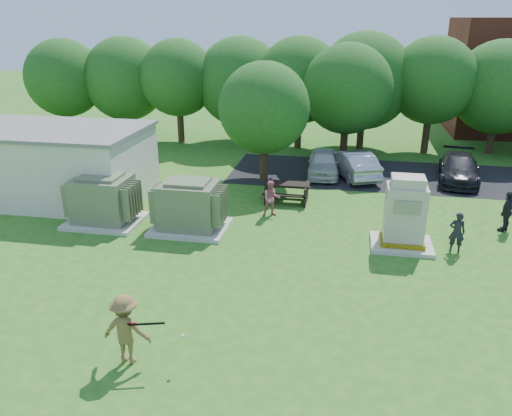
% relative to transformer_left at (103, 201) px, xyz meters
% --- Properties ---
extents(ground, '(120.00, 120.00, 0.00)m').
position_rel_transformer_left_xyz_m(ground, '(6.50, -4.50, -0.97)').
color(ground, '#2D6619').
rests_on(ground, ground).
extents(service_building, '(10.00, 5.00, 3.20)m').
position_rel_transformer_left_xyz_m(service_building, '(-4.50, 2.50, 0.63)').
color(service_building, beige).
rests_on(service_building, ground).
extents(service_building_roof, '(10.20, 5.20, 0.15)m').
position_rel_transformer_left_xyz_m(service_building_roof, '(-4.50, 2.50, 2.31)').
color(service_building_roof, slate).
rests_on(service_building_roof, service_building).
extents(parking_strip, '(20.00, 6.00, 0.01)m').
position_rel_transformer_left_xyz_m(parking_strip, '(13.50, 9.00, -0.96)').
color(parking_strip, '#232326').
rests_on(parking_strip, ground).
extents(transformer_left, '(3.00, 2.40, 2.07)m').
position_rel_transformer_left_xyz_m(transformer_left, '(0.00, 0.00, 0.00)').
color(transformer_left, beige).
rests_on(transformer_left, ground).
extents(transformer_right, '(3.00, 2.40, 2.07)m').
position_rel_transformer_left_xyz_m(transformer_right, '(3.70, 0.00, 0.00)').
color(transformer_right, beige).
rests_on(transformer_right, ground).
extents(generator_cabinet, '(2.24, 1.83, 2.73)m').
position_rel_transformer_left_xyz_m(generator_cabinet, '(11.97, -0.08, 0.22)').
color(generator_cabinet, beige).
rests_on(generator_cabinet, ground).
extents(picnic_table, '(2.06, 1.55, 0.88)m').
position_rel_transformer_left_xyz_m(picnic_table, '(7.11, 3.98, -0.42)').
color(picnic_table, black).
rests_on(picnic_table, ground).
extents(batter, '(1.21, 0.71, 1.86)m').
position_rel_transformer_left_xyz_m(batter, '(4.74, -8.26, -0.04)').
color(batter, brown).
rests_on(batter, ground).
extents(person_by_generator, '(0.60, 0.44, 1.54)m').
position_rel_transformer_left_xyz_m(person_by_generator, '(13.85, -0.18, -0.20)').
color(person_by_generator, black).
rests_on(person_by_generator, ground).
extents(person_at_picnic, '(0.91, 0.80, 1.58)m').
position_rel_transformer_left_xyz_m(person_at_picnic, '(6.69, 2.04, -0.18)').
color(person_at_picnic, '#BF656E').
rests_on(person_at_picnic, ground).
extents(person_walking_right, '(0.94, 1.02, 1.67)m').
position_rel_transformer_left_xyz_m(person_walking_right, '(16.14, 2.15, -0.13)').
color(person_walking_right, black).
rests_on(person_walking_right, ground).
extents(car_white, '(1.78, 4.08, 1.37)m').
position_rel_transformer_left_xyz_m(car_white, '(8.52, 8.44, -0.29)').
color(car_white, silver).
rests_on(car_white, ground).
extents(car_silver_a, '(3.06, 4.67, 1.45)m').
position_rel_transformer_left_xyz_m(car_silver_a, '(10.08, 8.45, -0.24)').
color(car_silver_a, '#A6A6AA').
rests_on(car_silver_a, ground).
extents(car_dark, '(2.52, 4.91, 1.36)m').
position_rel_transformer_left_xyz_m(car_dark, '(15.51, 8.68, -0.29)').
color(car_dark, black).
rests_on(car_dark, ground).
extents(batting_equipment, '(1.32, 0.36, 0.43)m').
position_rel_transformer_left_xyz_m(batting_equipment, '(5.40, -8.32, 0.19)').
color(batting_equipment, black).
rests_on(batting_equipment, ground).
extents(tree_row, '(41.30, 13.30, 7.30)m').
position_rel_transformer_left_xyz_m(tree_row, '(8.25, 14.00, 3.18)').
color(tree_row, '#47301E').
rests_on(tree_row, ground).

